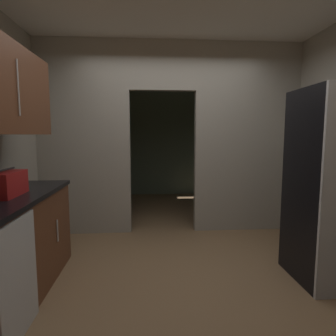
# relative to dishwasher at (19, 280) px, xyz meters

# --- Properties ---
(ground) EXTENTS (20.00, 20.00, 0.00)m
(ground) POSITION_rel_dishwasher_xyz_m (1.23, 0.72, -0.42)
(ground) COLOR brown
(kitchen_overhead_slab) EXTENTS (4.14, 6.94, 0.06)m
(kitchen_overhead_slab) POSITION_rel_dishwasher_xyz_m (1.23, 1.16, 2.33)
(kitchen_overhead_slab) COLOR silver
(kitchen_partition) EXTENTS (3.74, 0.12, 2.72)m
(kitchen_partition) POSITION_rel_dishwasher_xyz_m (1.26, 2.19, 1.02)
(kitchen_partition) COLOR #9E998C
(kitchen_partition) RESTS_ON ground
(adjoining_room_shell) EXTENTS (3.74, 2.73, 2.72)m
(adjoining_room_shell) POSITION_rel_dishwasher_xyz_m (1.23, 4.08, 0.94)
(adjoining_room_shell) COLOR slate
(adjoining_room_shell) RESTS_ON ground
(lower_cabinet_run) EXTENTS (0.65, 1.72, 0.91)m
(lower_cabinet_run) POSITION_rel_dishwasher_xyz_m (-0.31, 0.48, 0.03)
(lower_cabinet_run) COLOR brown
(lower_cabinet_run) RESTS_ON ground
(dishwasher) EXTENTS (0.02, 0.56, 0.85)m
(dishwasher) POSITION_rel_dishwasher_xyz_m (0.00, 0.00, 0.00)
(dishwasher) COLOR #B7BABC
(dishwasher) RESTS_ON ground
(boombox) EXTENTS (0.20, 0.40, 0.23)m
(boombox) POSITION_rel_dishwasher_xyz_m (-0.29, 0.52, 0.59)
(boombox) COLOR maroon
(boombox) RESTS_ON lower_cabinet_run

